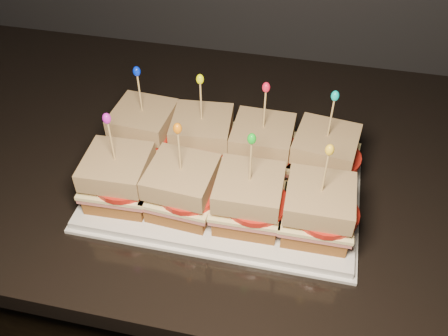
# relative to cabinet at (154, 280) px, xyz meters

# --- Properties ---
(cabinet) EXTENTS (2.28, 0.67, 0.86)m
(cabinet) POSITION_rel_cabinet_xyz_m (0.00, 0.00, 0.00)
(cabinet) COLOR black
(cabinet) RESTS_ON ground
(granite_slab) EXTENTS (2.32, 0.71, 0.04)m
(granite_slab) POSITION_rel_cabinet_xyz_m (0.00, -0.00, 0.45)
(granite_slab) COLOR black
(granite_slab) RESTS_ON cabinet
(platter) EXTENTS (0.43, 0.26, 0.02)m
(platter) POSITION_rel_cabinet_xyz_m (0.20, -0.10, 0.47)
(platter) COLOR white
(platter) RESTS_ON granite_slab
(platter_rim) EXTENTS (0.44, 0.28, 0.01)m
(platter_rim) POSITION_rel_cabinet_xyz_m (0.20, -0.10, 0.47)
(platter_rim) COLOR white
(platter_rim) RESTS_ON granite_slab
(sandwich_0_bread_bot) EXTENTS (0.10, 0.10, 0.03)m
(sandwich_0_bread_bot) POSITION_rel_cabinet_xyz_m (0.05, -0.04, 0.49)
(sandwich_0_bread_bot) COLOR #5D3312
(sandwich_0_bread_bot) RESTS_ON platter
(sandwich_0_ham) EXTENTS (0.11, 0.11, 0.01)m
(sandwich_0_ham) POSITION_rel_cabinet_xyz_m (0.05, -0.04, 0.51)
(sandwich_0_ham) COLOR #C75759
(sandwich_0_ham) RESTS_ON sandwich_0_bread_bot
(sandwich_0_cheese) EXTENTS (0.11, 0.11, 0.01)m
(sandwich_0_cheese) POSITION_rel_cabinet_xyz_m (0.05, -0.04, 0.52)
(sandwich_0_cheese) COLOR #FFECA0
(sandwich_0_cheese) RESTS_ON sandwich_0_ham
(sandwich_0_tomato) EXTENTS (0.09, 0.09, 0.01)m
(sandwich_0_tomato) POSITION_rel_cabinet_xyz_m (0.06, -0.04, 0.53)
(sandwich_0_tomato) COLOR red
(sandwich_0_tomato) RESTS_ON sandwich_0_cheese
(sandwich_0_bread_top) EXTENTS (0.10, 0.10, 0.03)m
(sandwich_0_bread_top) POSITION_rel_cabinet_xyz_m (0.05, -0.04, 0.55)
(sandwich_0_bread_top) COLOR brown
(sandwich_0_bread_top) RESTS_ON sandwich_0_tomato
(sandwich_0_pick) EXTENTS (0.00, 0.00, 0.09)m
(sandwich_0_pick) POSITION_rel_cabinet_xyz_m (0.05, -0.04, 0.59)
(sandwich_0_pick) COLOR tan
(sandwich_0_pick) RESTS_ON sandwich_0_bread_top
(sandwich_0_frill) EXTENTS (0.01, 0.01, 0.02)m
(sandwich_0_frill) POSITION_rel_cabinet_xyz_m (0.05, -0.04, 0.64)
(sandwich_0_frill) COLOR #0322E2
(sandwich_0_frill) RESTS_ON sandwich_0_pick
(sandwich_1_bread_bot) EXTENTS (0.10, 0.10, 0.03)m
(sandwich_1_bread_bot) POSITION_rel_cabinet_xyz_m (0.15, -0.04, 0.49)
(sandwich_1_bread_bot) COLOR #5D3312
(sandwich_1_bread_bot) RESTS_ON platter
(sandwich_1_ham) EXTENTS (0.11, 0.11, 0.01)m
(sandwich_1_ham) POSITION_rel_cabinet_xyz_m (0.15, -0.04, 0.51)
(sandwich_1_ham) COLOR #C75759
(sandwich_1_ham) RESTS_ON sandwich_1_bread_bot
(sandwich_1_cheese) EXTENTS (0.11, 0.11, 0.01)m
(sandwich_1_cheese) POSITION_rel_cabinet_xyz_m (0.15, -0.04, 0.52)
(sandwich_1_cheese) COLOR #FFECA0
(sandwich_1_cheese) RESTS_ON sandwich_1_ham
(sandwich_1_tomato) EXTENTS (0.09, 0.09, 0.01)m
(sandwich_1_tomato) POSITION_rel_cabinet_xyz_m (0.16, -0.04, 0.53)
(sandwich_1_tomato) COLOR red
(sandwich_1_tomato) RESTS_ON sandwich_1_cheese
(sandwich_1_bread_top) EXTENTS (0.10, 0.10, 0.03)m
(sandwich_1_bread_top) POSITION_rel_cabinet_xyz_m (0.15, -0.04, 0.55)
(sandwich_1_bread_top) COLOR brown
(sandwich_1_bread_top) RESTS_ON sandwich_1_tomato
(sandwich_1_pick) EXTENTS (0.00, 0.00, 0.09)m
(sandwich_1_pick) POSITION_rel_cabinet_xyz_m (0.15, -0.04, 0.59)
(sandwich_1_pick) COLOR tan
(sandwich_1_pick) RESTS_ON sandwich_1_bread_top
(sandwich_1_frill) EXTENTS (0.01, 0.01, 0.02)m
(sandwich_1_frill) POSITION_rel_cabinet_xyz_m (0.15, -0.04, 0.64)
(sandwich_1_frill) COLOR #E2F100
(sandwich_1_frill) RESTS_ON sandwich_1_pick
(sandwich_2_bread_bot) EXTENTS (0.09, 0.09, 0.03)m
(sandwich_2_bread_bot) POSITION_rel_cabinet_xyz_m (0.25, -0.04, 0.49)
(sandwich_2_bread_bot) COLOR #5D3312
(sandwich_2_bread_bot) RESTS_ON platter
(sandwich_2_ham) EXTENTS (0.10, 0.10, 0.01)m
(sandwich_2_ham) POSITION_rel_cabinet_xyz_m (0.25, -0.04, 0.51)
(sandwich_2_ham) COLOR #C75759
(sandwich_2_ham) RESTS_ON sandwich_2_bread_bot
(sandwich_2_cheese) EXTENTS (0.11, 0.10, 0.01)m
(sandwich_2_cheese) POSITION_rel_cabinet_xyz_m (0.25, -0.04, 0.52)
(sandwich_2_cheese) COLOR #FFECA0
(sandwich_2_cheese) RESTS_ON sandwich_2_ham
(sandwich_2_tomato) EXTENTS (0.09, 0.09, 0.01)m
(sandwich_2_tomato) POSITION_rel_cabinet_xyz_m (0.26, -0.04, 0.53)
(sandwich_2_tomato) COLOR red
(sandwich_2_tomato) RESTS_ON sandwich_2_cheese
(sandwich_2_bread_top) EXTENTS (0.10, 0.10, 0.03)m
(sandwich_2_bread_top) POSITION_rel_cabinet_xyz_m (0.25, -0.04, 0.55)
(sandwich_2_bread_top) COLOR brown
(sandwich_2_bread_top) RESTS_ON sandwich_2_tomato
(sandwich_2_pick) EXTENTS (0.00, 0.00, 0.09)m
(sandwich_2_pick) POSITION_rel_cabinet_xyz_m (0.25, -0.04, 0.59)
(sandwich_2_pick) COLOR tan
(sandwich_2_pick) RESTS_ON sandwich_2_bread_top
(sandwich_2_frill) EXTENTS (0.01, 0.01, 0.02)m
(sandwich_2_frill) POSITION_rel_cabinet_xyz_m (0.25, -0.04, 0.64)
(sandwich_2_frill) COLOR red
(sandwich_2_frill) RESTS_ON sandwich_2_pick
(sandwich_3_bread_bot) EXTENTS (0.10, 0.10, 0.03)m
(sandwich_3_bread_bot) POSITION_rel_cabinet_xyz_m (0.35, -0.04, 0.49)
(sandwich_3_bread_bot) COLOR #5D3312
(sandwich_3_bread_bot) RESTS_ON platter
(sandwich_3_ham) EXTENTS (0.11, 0.11, 0.01)m
(sandwich_3_ham) POSITION_rel_cabinet_xyz_m (0.35, -0.04, 0.51)
(sandwich_3_ham) COLOR #C75759
(sandwich_3_ham) RESTS_ON sandwich_3_bread_bot
(sandwich_3_cheese) EXTENTS (0.12, 0.11, 0.01)m
(sandwich_3_cheese) POSITION_rel_cabinet_xyz_m (0.35, -0.04, 0.52)
(sandwich_3_cheese) COLOR #FFECA0
(sandwich_3_cheese) RESTS_ON sandwich_3_ham
(sandwich_3_tomato) EXTENTS (0.09, 0.09, 0.01)m
(sandwich_3_tomato) POSITION_rel_cabinet_xyz_m (0.36, -0.04, 0.53)
(sandwich_3_tomato) COLOR red
(sandwich_3_tomato) RESTS_ON sandwich_3_cheese
(sandwich_3_bread_top) EXTENTS (0.11, 0.11, 0.03)m
(sandwich_3_bread_top) POSITION_rel_cabinet_xyz_m (0.35, -0.04, 0.55)
(sandwich_3_bread_top) COLOR brown
(sandwich_3_bread_top) RESTS_ON sandwich_3_tomato
(sandwich_3_pick) EXTENTS (0.00, 0.00, 0.09)m
(sandwich_3_pick) POSITION_rel_cabinet_xyz_m (0.35, -0.04, 0.59)
(sandwich_3_pick) COLOR tan
(sandwich_3_pick) RESTS_ON sandwich_3_bread_top
(sandwich_3_frill) EXTENTS (0.01, 0.01, 0.02)m
(sandwich_3_frill) POSITION_rel_cabinet_xyz_m (0.35, -0.04, 0.64)
(sandwich_3_frill) COLOR #04BABD
(sandwich_3_frill) RESTS_ON sandwich_3_pick
(sandwich_4_bread_bot) EXTENTS (0.10, 0.10, 0.03)m
(sandwich_4_bread_bot) POSITION_rel_cabinet_xyz_m (0.05, -0.16, 0.49)
(sandwich_4_bread_bot) COLOR #5D3312
(sandwich_4_bread_bot) RESTS_ON platter
(sandwich_4_ham) EXTENTS (0.11, 0.10, 0.01)m
(sandwich_4_ham) POSITION_rel_cabinet_xyz_m (0.05, -0.16, 0.51)
(sandwich_4_ham) COLOR #C75759
(sandwich_4_ham) RESTS_ON sandwich_4_bread_bot
(sandwich_4_cheese) EXTENTS (0.11, 0.10, 0.01)m
(sandwich_4_cheese) POSITION_rel_cabinet_xyz_m (0.05, -0.16, 0.52)
(sandwich_4_cheese) COLOR #FFECA0
(sandwich_4_cheese) RESTS_ON sandwich_4_ham
(sandwich_4_tomato) EXTENTS (0.09, 0.09, 0.01)m
(sandwich_4_tomato) POSITION_rel_cabinet_xyz_m (0.06, -0.17, 0.53)
(sandwich_4_tomato) COLOR red
(sandwich_4_tomato) RESTS_ON sandwich_4_cheese
(sandwich_4_bread_top) EXTENTS (0.10, 0.10, 0.03)m
(sandwich_4_bread_top) POSITION_rel_cabinet_xyz_m (0.05, -0.16, 0.55)
(sandwich_4_bread_top) COLOR brown
(sandwich_4_bread_top) RESTS_ON sandwich_4_tomato
(sandwich_4_pick) EXTENTS (0.00, 0.00, 0.09)m
(sandwich_4_pick) POSITION_rel_cabinet_xyz_m (0.05, -0.16, 0.59)
(sandwich_4_pick) COLOR tan
(sandwich_4_pick) RESTS_ON sandwich_4_bread_top
(sandwich_4_frill) EXTENTS (0.01, 0.01, 0.02)m
(sandwich_4_frill) POSITION_rel_cabinet_xyz_m (0.05, -0.16, 0.64)
(sandwich_4_frill) COLOR #CA19CB
(sandwich_4_frill) RESTS_ON sandwich_4_pick
(sandwich_5_bread_bot) EXTENTS (0.10, 0.10, 0.03)m
(sandwich_5_bread_bot) POSITION_rel_cabinet_xyz_m (0.15, -0.16, 0.49)
(sandwich_5_bread_bot) COLOR #5D3312
(sandwich_5_bread_bot) RESTS_ON platter
(sandwich_5_ham) EXTENTS (0.11, 0.11, 0.01)m
(sandwich_5_ham) POSITION_rel_cabinet_xyz_m (0.15, -0.16, 0.51)
(sandwich_5_ham) COLOR #C75759
(sandwich_5_ham) RESTS_ON sandwich_5_bread_bot
(sandwich_5_cheese) EXTENTS (0.11, 0.11, 0.01)m
(sandwich_5_cheese) POSITION_rel_cabinet_xyz_m (0.15, -0.16, 0.52)
(sandwich_5_cheese) COLOR #FFECA0
(sandwich_5_cheese) RESTS_ON sandwich_5_ham
(sandwich_5_tomato) EXTENTS (0.09, 0.09, 0.01)m
(sandwich_5_tomato) POSITION_rel_cabinet_xyz_m (0.16, -0.17, 0.53)
(sandwich_5_tomato) COLOR red
(sandwich_5_tomato) RESTS_ON sandwich_5_cheese
(sandwich_5_bread_top) EXTENTS (0.10, 0.10, 0.03)m
(sandwich_5_bread_top) POSITION_rel_cabinet_xyz_m (0.15, -0.16, 0.55)
(sandwich_5_bread_top) COLOR brown
(sandwich_5_bread_top) RESTS_ON sandwich_5_tomato
(sandwich_5_pick) EXTENTS (0.00, 0.00, 0.09)m
(sandwich_5_pick) POSITION_rel_cabinet_xyz_m (0.15, -0.16, 0.59)
(sandwich_5_pick) COLOR tan
(sandwich_5_pick) RESTS_ON sandwich_5_bread_top
(sandwich_5_frill) EXTENTS (0.01, 0.01, 0.02)m
(sandwich_5_frill) POSITION_rel_cabinet_xyz_m (0.15, -0.16, 0.64)
(sandwich_5_frill) COLOR orange
(sandwich_5_frill) RESTS_ON sandwich_5_pick
(sandwich_6_bread_bot) EXTENTS (0.09, 0.09, 0.03)m
(sandwich_6_bread_bot) POSITION_rel_cabinet_xyz_m (0.25, -0.16, 0.49)
(sandwich_6_bread_bot) COLOR #5D3312
(sandwich_6_bread_bot) RESTS_ON platter
(sandwich_6_ham) EXTENTS (0.10, 0.10, 0.01)m
(sandwich_6_ham) POSITION_rel_cabinet_xyz_m (0.25, -0.16, 0.51)
(sandwich_6_ham) COLOR #C75759
(sandwich_6_ham) RESTS_ON sandwich_6_bread_bot
(sandwich_6_cheese) EXTENTS (0.11, 0.10, 0.01)m
(sandwich_6_cheese) POSITION_rel_cabinet_xyz_m (0.25, -0.16, 0.52)
(sandwich_6_cheese) COLOR #FFECA0
(sandwich_6_cheese) RESTS_ON sandwich_6_ham
(sandwich_6_tomato) EXTENTS (0.09, 0.09, 0.01)m
(sandwich_6_tomato) POSITION_rel_cabinet_xyz_m (0.26, -0.17, 0.53)
(sandwich_6_tomato) COLOR red
(sandwich_6_tomato) RESTS_ON sandwich_6_cheese
(sandwich_6_bread_top) EXTENTS (0.10, 0.10, 0.03)m
(sandwich_6_bread_top) POSITION_rel_cabinet_xyz_m (0.25, -0.16, 0.55)
(sandwich_6_bread_top) COLOR brown
(sandwich_6_bread_top) RESTS_ON sandwich_6_tomato
(sandwich_6_pick) EXTENTS (0.00, 0.00, 0.09)m
(sandwich_6_pick) POSITION_rel_cabinet_xyz_m (0.25, -0.16, 0.59)
(sandwich_6_pick) COLOR tan
(sandwich_6_pick) RESTS_ON sandwich_6_bread_top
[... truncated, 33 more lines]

